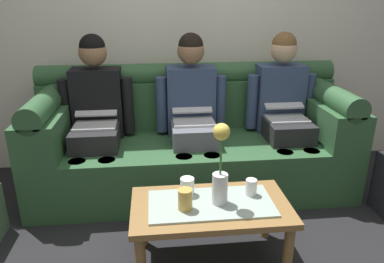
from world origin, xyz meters
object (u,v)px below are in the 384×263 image
coffee_table (211,212)px  person_right (283,105)px  cup_near_right (185,199)px  cup_near_left (187,186)px  cup_far_center (251,187)px  person_left (96,111)px  flower_vase (220,169)px  couch (192,142)px  person_middle (192,108)px

coffee_table → person_right: bearing=52.8°
cup_near_right → cup_near_left: bearing=80.3°
person_right → cup_far_center: bearing=-118.5°
person_left → cup_far_center: (0.98, -0.91, -0.22)m
cup_near_left → cup_near_right: bearing=-99.7°
person_right → flower_vase: size_ratio=2.61×
cup_near_right → coffee_table: bearing=18.4°
coffee_table → cup_near_right: 0.20m
couch → coffee_table: couch is taller
person_left → cup_near_right: person_left is taller
person_left → cup_near_left: (0.61, -0.86, -0.21)m
cup_near_right → cup_far_center: bearing=15.9°
cup_near_left → cup_far_center: 0.37m
coffee_table → flower_vase: size_ratio=1.90×
person_right → cup_near_right: 1.36m
person_left → cup_near_right: bearing=-60.0°
flower_vase → coffee_table: bearing=173.3°
person_right → coffee_table: (-0.74, -0.97, -0.33)m
person_right → cup_far_center: size_ratio=12.71×
person_left → cup_near_right: 1.19m
flower_vase → couch: bearing=92.8°
couch → cup_far_center: (0.24, -0.91, 0.07)m
flower_vase → cup_far_center: 0.26m
couch → coffee_table: size_ratio=2.74×
person_middle → coffee_table: bearing=-90.0°
couch → cup_near_right: 1.04m
person_left → cup_near_left: person_left is taller
person_middle → cup_far_center: (0.24, -0.91, -0.22)m
cup_near_left → cup_near_right: (-0.03, -0.16, 0.01)m
person_left → cup_far_center: 1.35m
cup_near_left → cup_near_right: cup_near_right is taller
person_right → cup_near_left: size_ratio=11.92×
coffee_table → couch: bearing=90.0°
flower_vase → person_right: bearing=54.8°
person_middle → cup_near_left: person_middle is taller
person_right → cup_near_right: size_ratio=10.33×
cup_near_left → person_left: bearing=125.4°
person_middle → flower_vase: bearing=-87.2°
couch → cup_far_center: bearing=-75.0°
flower_vase → cup_far_center: flower_vase is taller
person_right → cup_near_right: bearing=-131.0°
cup_near_left → cup_far_center: cup_near_left is taller
person_left → person_middle: (0.74, -0.00, 0.00)m
cup_near_right → cup_far_center: 0.41m
cup_near_right → cup_far_center: cup_near_right is taller
couch → person_left: (-0.74, -0.00, 0.29)m
couch → cup_near_right: couch is taller
couch → cup_near_right: size_ratio=20.62×
person_left → coffee_table: person_left is taller
person_right → cup_far_center: 1.05m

